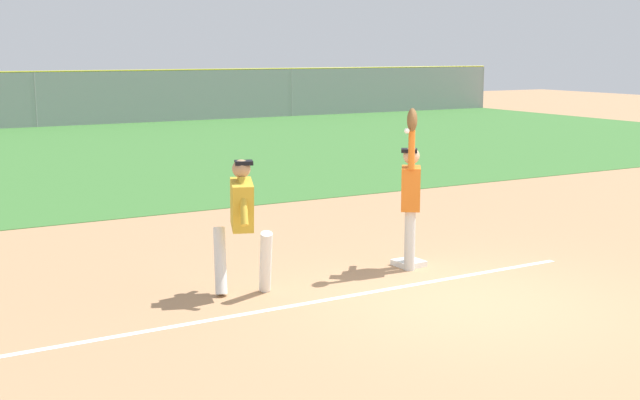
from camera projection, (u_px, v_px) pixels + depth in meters
name	position (u px, v px, depth m)	size (l,w,h in m)	color
ground_plane	(462.00, 301.00, 10.22)	(82.53, 82.53, 0.00)	tan
outfield_grass	(102.00, 153.00, 24.76)	(46.08, 19.83, 0.01)	#3D7533
chalk_foul_line	(160.00, 329.00, 9.18)	(12.00, 0.10, 0.01)	white
first_base	(409.00, 263.00, 11.88)	(0.38, 0.38, 0.08)	white
fielder	(411.00, 191.00, 11.53)	(0.61, 0.79, 2.28)	silver
runner	(242.00, 217.00, 10.34)	(0.76, 0.82, 1.72)	white
baseball	(407.00, 131.00, 11.07)	(0.07, 0.07, 0.07)	white
outfield_fence	(35.00, 99.00, 33.07)	(46.16, 0.08, 2.24)	#93999E
parked_car_tan	(38.00, 104.00, 37.39)	(4.42, 2.16, 1.25)	tan
parked_car_blue	(161.00, 100.00, 40.13)	(4.50, 2.31, 1.25)	#23389E
parked_car_red	(246.00, 97.00, 42.37)	(4.48, 2.27, 1.25)	#B21E1E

